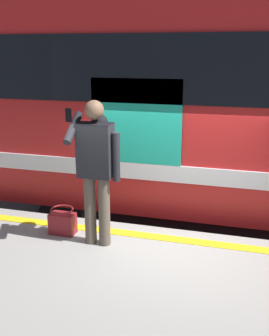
{
  "coord_description": "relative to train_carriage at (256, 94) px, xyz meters",
  "views": [
    {
      "loc": [
        -0.85,
        4.72,
        3.3
      ],
      "look_at": [
        0.37,
        0.3,
        1.91
      ],
      "focal_mm": 41.77,
      "sensor_mm": 36.0,
      "label": 1
    }
  ],
  "objects": [
    {
      "name": "train_carriage",
      "position": [
        0.0,
        0.0,
        0.0
      ],
      "size": [
        9.06,
        3.08,
        4.15
      ],
      "color": "red",
      "rests_on": "ground"
    },
    {
      "name": "passenger",
      "position": [
        1.79,
        2.55,
        -0.56
      ],
      "size": [
        0.57,
        0.55,
        1.76
      ],
      "color": "brown",
      "rests_on": "platform"
    },
    {
      "name": "safety_line",
      "position": [
        1.05,
        2.21,
        -1.6
      ],
      "size": [
        16.75,
        0.16,
        0.01
      ],
      "primitive_type": "cube",
      "color": "yellow",
      "rests_on": "platform"
    },
    {
      "name": "handbag",
      "position": [
        2.32,
        2.42,
        -1.45
      ],
      "size": [
        0.33,
        0.3,
        0.34
      ],
      "color": "maroon",
      "rests_on": "platform"
    },
    {
      "name": "track_rail_near",
      "position": [
        1.05,
        0.71,
        -2.53
      ],
      "size": [
        22.22,
        0.08,
        0.16
      ],
      "primitive_type": "cube",
      "color": "slate",
      "rests_on": "ground"
    },
    {
      "name": "ground_plane",
      "position": [
        1.05,
        1.91,
        -2.61
      ],
      "size": [
        25.64,
        25.64,
        0.0
      ],
      "primitive_type": "plane",
      "color": "#3D3D3F"
    },
    {
      "name": "track_rail_far",
      "position": [
        1.05,
        -0.72,
        -2.53
      ],
      "size": [
        22.22,
        0.08,
        0.16
      ],
      "primitive_type": "cube",
      "color": "slate",
      "rests_on": "ground"
    }
  ]
}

